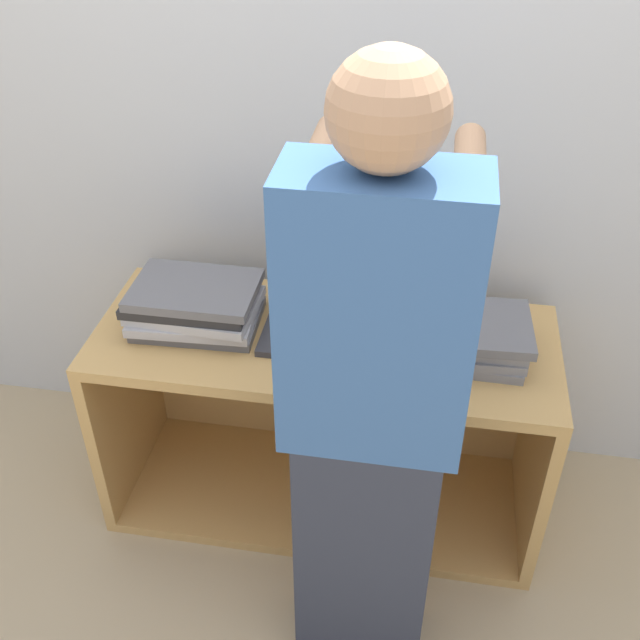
% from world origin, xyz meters
% --- Properties ---
extents(ground_plane, '(12.00, 12.00, 0.00)m').
position_xyz_m(ground_plane, '(0.00, 0.00, 0.00)').
color(ground_plane, tan).
extents(wall_back, '(8.00, 0.05, 2.40)m').
position_xyz_m(wall_back, '(0.00, 0.65, 1.20)').
color(wall_back, silver).
rests_on(wall_back, ground_plane).
extents(cart, '(1.37, 0.55, 0.69)m').
position_xyz_m(cart, '(0.00, 0.34, 0.35)').
color(cart, tan).
rests_on(cart, ground_plane).
extents(laptop_open, '(0.36, 0.33, 0.26)m').
position_xyz_m(laptop_open, '(0.00, 0.33, 0.75)').
color(laptop_open, '#333338').
rests_on(laptop_open, cart).
extents(laptop_stack_left, '(0.38, 0.28, 0.14)m').
position_xyz_m(laptop_stack_left, '(-0.39, 0.27, 0.76)').
color(laptop_stack_left, slate).
rests_on(laptop_stack_left, cart).
extents(laptop_stack_right, '(0.39, 0.28, 0.11)m').
position_xyz_m(laptop_stack_right, '(0.39, 0.27, 0.75)').
color(laptop_stack_right, gray).
rests_on(laptop_stack_right, cart).
extents(person, '(0.40, 0.53, 1.68)m').
position_xyz_m(person, '(0.19, -0.21, 0.85)').
color(person, '#2D3342').
rests_on(person, ground_plane).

